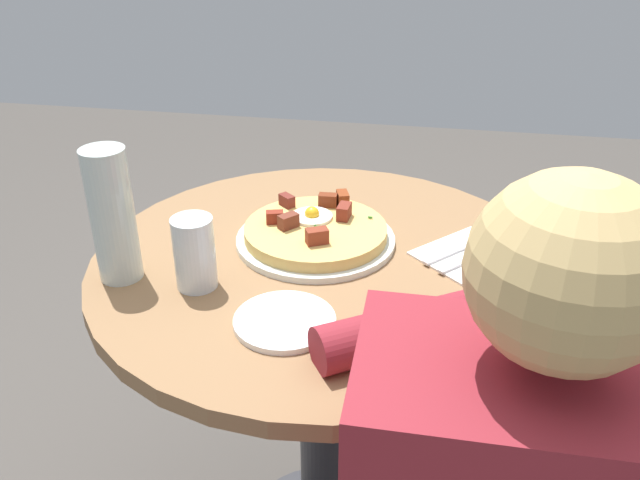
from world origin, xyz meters
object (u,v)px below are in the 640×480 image
pizza_plate (316,240)px  breakfast_pizza (315,230)px  fork (476,256)px  water_glass (194,253)px  dining_table (324,338)px  knife (461,248)px  bread_plate (285,321)px  salt_shaker (428,362)px  water_bottle (112,216)px

pizza_plate → breakfast_pizza: size_ratio=1.12×
fork → water_glass: size_ratio=1.46×
dining_table → knife: bearing=14.9°
bread_plate → dining_table: bearing=83.3°
bread_plate → water_glass: (-0.17, 0.08, 0.06)m
bread_plate → knife: 0.38m
pizza_plate → bread_plate: bearing=-89.8°
fork → salt_shaker: size_ratio=3.60×
bread_plate → knife: size_ratio=0.87×
salt_shaker → fork: bearing=77.6°
dining_table → salt_shaker: bearing=-57.0°
fork → salt_shaker: (-0.07, -0.33, 0.02)m
bread_plate → water_glass: water_glass is taller
pizza_plate → water_bottle: 0.37m
dining_table → bread_plate: (-0.02, -0.21, 0.19)m
dining_table → breakfast_pizza: (-0.03, 0.05, 0.21)m
bread_plate → water_bottle: (-0.30, 0.09, 0.11)m
pizza_plate → breakfast_pizza: (-0.00, 0.00, 0.02)m
knife → water_glass: water_glass is taller
water_glass → water_bottle: bearing=177.9°
dining_table → water_bottle: size_ratio=3.63×
pizza_plate → water_glass: size_ratio=2.39×
fork → bread_plate: bearing=174.0°
dining_table → salt_shaker: salt_shaker is taller
breakfast_pizza → fork: size_ratio=1.47×
knife → water_glass: size_ratio=1.46×
dining_table → salt_shaker: 0.41m
breakfast_pizza → water_bottle: water_bottle is taller
pizza_plate → bread_plate: size_ratio=1.88×
bread_plate → salt_shaker: salt_shaker is taller
water_bottle → salt_shaker: size_ratio=4.59×
pizza_plate → knife: pizza_plate is taller
bread_plate → fork: bread_plate is taller
breakfast_pizza → knife: 0.27m
dining_table → water_bottle: (-0.33, -0.12, 0.30)m
dining_table → pizza_plate: size_ratio=2.83×
dining_table → water_bottle: bearing=-159.2°
pizza_plate → bread_plate: pizza_plate is taller
dining_table → bread_plate: bearing=-96.7°
breakfast_pizza → salt_shaker: bearing=-58.0°
pizza_plate → fork: (0.29, -0.01, 0.00)m
dining_table → salt_shaker: size_ratio=16.67×
breakfast_pizza → water_bottle: (-0.30, -0.18, 0.09)m
dining_table → breakfast_pizza: breakfast_pizza is taller
bread_plate → water_glass: bearing=154.1°
pizza_plate → water_bottle: (-0.30, -0.18, 0.11)m
fork → dining_table: bearing=141.6°
pizza_plate → fork: 0.29m
water_bottle → knife: bearing=18.3°
dining_table → breakfast_pizza: size_ratio=3.16×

